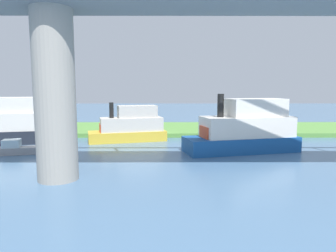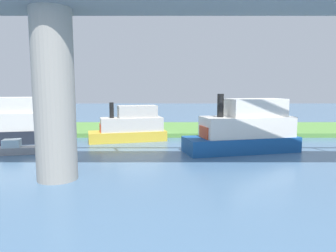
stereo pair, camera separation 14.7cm
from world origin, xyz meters
The scene contains 10 objects.
ground_plane centered at (0.00, 0.00, 0.00)m, with size 160.00×160.00×0.00m, color #4C7093.
grassy_bank centered at (0.00, -6.00, 0.25)m, with size 80.00×12.00×0.50m, color #5B9342.
bridge_pylon centered at (5.24, 16.42, 5.25)m, with size 2.50×2.50×10.49m, color #9E998E.
person_on_bank centered at (3.54, -1.97, 1.20)m, with size 0.37×0.37×1.39m.
mooring_post centered at (1.65, -1.24, 1.02)m, with size 0.20×0.20×1.03m, color brown.
motorboat_white centered at (2.37, 2.10, 1.57)m, with size 8.72×4.82×4.23m.
houseboat_blue centered at (-8.76, 7.71, 1.95)m, with size 10.81×5.75×5.26m.
skiff_small centered at (11.54, 8.81, 0.47)m, with size 4.12×2.22×1.30m.
pontoon_yellow centered at (-7.81, 1.75, 0.53)m, with size 4.67×2.56×1.48m.
motorboat_red centered at (15.46, 3.40, 1.95)m, with size 10.81×5.63×5.27m.
Camera 2 is at (-1.77, 35.44, 5.77)m, focal length 32.94 mm.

